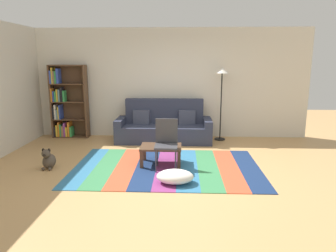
% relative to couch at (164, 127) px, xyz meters
% --- Properties ---
extents(ground_plane, '(14.00, 14.00, 0.00)m').
position_rel_couch_xyz_m(ground_plane, '(0.16, -2.02, -0.34)').
color(ground_plane, tan).
extents(back_wall, '(6.80, 0.10, 2.70)m').
position_rel_couch_xyz_m(back_wall, '(0.16, 0.53, 1.01)').
color(back_wall, silver).
rests_on(back_wall, ground_plane).
extents(rug, '(3.38, 2.20, 0.01)m').
position_rel_couch_xyz_m(rug, '(0.16, -1.91, -0.33)').
color(rug, teal).
rests_on(rug, ground_plane).
extents(couch, '(2.26, 0.80, 1.00)m').
position_rel_couch_xyz_m(couch, '(0.00, 0.00, 0.00)').
color(couch, '#2D3347').
rests_on(couch, ground_plane).
extents(bookshelf, '(0.90, 0.28, 1.81)m').
position_rel_couch_xyz_m(bookshelf, '(-2.49, 0.29, 0.49)').
color(bookshelf, brown).
rests_on(bookshelf, ground_plane).
extents(coffee_table, '(0.76, 0.53, 0.35)m').
position_rel_couch_xyz_m(coffee_table, '(0.04, -1.74, -0.03)').
color(coffee_table, '#513826').
rests_on(coffee_table, rug).
extents(pouf, '(0.59, 0.42, 0.21)m').
position_rel_couch_xyz_m(pouf, '(0.33, -2.65, -0.22)').
color(pouf, white).
rests_on(pouf, rug).
extents(dog, '(0.22, 0.35, 0.40)m').
position_rel_couch_xyz_m(dog, '(-1.97, -2.05, -0.18)').
color(dog, '#473D33').
rests_on(dog, ground_plane).
extents(standing_lamp, '(0.32, 0.32, 1.76)m').
position_rel_couch_xyz_m(standing_lamp, '(1.37, 0.17, 1.13)').
color(standing_lamp, black).
rests_on(standing_lamp, ground_plane).
extents(tv_remote, '(0.07, 0.16, 0.02)m').
position_rel_couch_xyz_m(tv_remote, '(-0.01, -1.67, 0.04)').
color(tv_remote, black).
rests_on(tv_remote, coffee_table).
extents(folding_chair, '(0.40, 0.40, 0.90)m').
position_rel_couch_xyz_m(folding_chair, '(0.16, -1.94, 0.20)').
color(folding_chair, '#38383D').
rests_on(folding_chair, ground_plane).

